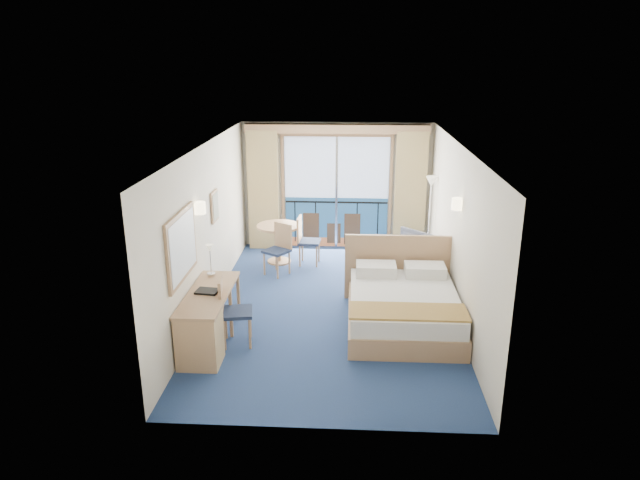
% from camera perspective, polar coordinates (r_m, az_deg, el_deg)
% --- Properties ---
extents(floor, '(6.50, 6.50, 0.00)m').
position_cam_1_polar(floor, '(9.59, 1.05, -6.75)').
color(floor, navy).
rests_on(floor, ground).
extents(room_walls, '(4.04, 6.54, 2.72)m').
position_cam_1_polar(room_walls, '(9.00, 1.11, 3.58)').
color(room_walls, beige).
rests_on(room_walls, ground).
extents(balcony_door, '(2.36, 0.03, 2.52)m').
position_cam_1_polar(balcony_door, '(12.27, 1.62, 4.45)').
color(balcony_door, navy).
rests_on(balcony_door, room_walls).
extents(curtain_left, '(0.65, 0.22, 2.55)m').
position_cam_1_polar(curtain_left, '(12.23, -5.66, 4.96)').
color(curtain_left, tan).
rests_on(curtain_left, room_walls).
extents(curtain_right, '(0.65, 0.22, 2.55)m').
position_cam_1_polar(curtain_right, '(12.15, 8.99, 4.74)').
color(curtain_right, tan).
rests_on(curtain_right, room_walls).
extents(pelmet, '(3.80, 0.25, 0.18)m').
position_cam_1_polar(pelmet, '(11.90, 1.70, 11.06)').
color(pelmet, '#A77C5B').
rests_on(pelmet, room_walls).
extents(mirror, '(0.05, 1.25, 0.95)m').
position_cam_1_polar(mirror, '(7.95, -13.66, -0.60)').
color(mirror, '#A77C5B').
rests_on(mirror, room_walls).
extents(wall_print, '(0.04, 0.42, 0.52)m').
position_cam_1_polar(wall_print, '(9.74, -10.48, 3.33)').
color(wall_print, '#A77C5B').
rests_on(wall_print, room_walls).
extents(sconce_left, '(0.18, 0.18, 0.18)m').
position_cam_1_polar(sconce_left, '(8.69, -11.95, 3.16)').
color(sconce_left, '#FFEAB2').
rests_on(sconce_left, room_walls).
extents(sconce_right, '(0.18, 0.18, 0.18)m').
position_cam_1_polar(sconce_right, '(8.98, 13.58, 3.52)').
color(sconce_right, '#FFEAB2').
rests_on(sconce_right, room_walls).
extents(bed, '(1.83, 2.18, 1.15)m').
position_cam_1_polar(bed, '(8.96, 8.28, -6.55)').
color(bed, '#A77C5B').
rests_on(bed, ground).
extents(nightstand, '(0.41, 0.39, 0.54)m').
position_cam_1_polar(nightstand, '(10.44, 11.04, -3.37)').
color(nightstand, tan).
rests_on(nightstand, ground).
extents(phone, '(0.19, 0.15, 0.08)m').
position_cam_1_polar(phone, '(10.30, 11.38, -1.87)').
color(phone, silver).
rests_on(phone, nightstand).
extents(armchair, '(1.19, 1.19, 0.77)m').
position_cam_1_polar(armchair, '(11.13, 8.34, -1.23)').
color(armchair, '#424551').
rests_on(armchair, ground).
extents(floor_lamp, '(0.24, 0.24, 1.76)m').
position_cam_1_polar(floor_lamp, '(11.47, 10.99, 4.16)').
color(floor_lamp, silver).
rests_on(floor_lamp, ground).
extents(desk, '(0.59, 1.71, 0.80)m').
position_cam_1_polar(desk, '(8.04, -11.75, -8.79)').
color(desk, '#A77C5B').
rests_on(desk, ground).
extents(desk_chair, '(0.52, 0.51, 1.04)m').
position_cam_1_polar(desk_chair, '(8.31, -8.98, -6.63)').
color(desk_chair, '#1D2844').
rests_on(desk_chair, ground).
extents(folder, '(0.34, 0.27, 0.03)m').
position_cam_1_polar(folder, '(8.30, -11.21, -5.04)').
color(folder, black).
rests_on(folder, desk).
extents(desk_lamp, '(0.13, 0.13, 0.48)m').
position_cam_1_polar(desk_lamp, '(8.78, -10.95, -1.34)').
color(desk_lamp, silver).
rests_on(desk_lamp, desk).
extents(round_table, '(0.87, 0.87, 0.78)m').
position_cam_1_polar(round_table, '(11.47, -4.16, 0.59)').
color(round_table, '#A77C5B').
rests_on(round_table, ground).
extents(table_chair_a, '(0.46, 0.45, 0.98)m').
position_cam_1_polar(table_chair_a, '(11.36, -1.50, 0.23)').
color(table_chair_a, '#1D2844').
rests_on(table_chair_a, ground).
extents(table_chair_b, '(0.59, 0.59, 0.98)m').
position_cam_1_polar(table_chair_b, '(10.89, -4.08, -0.59)').
color(table_chair_b, '#1D2844').
rests_on(table_chair_b, ground).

